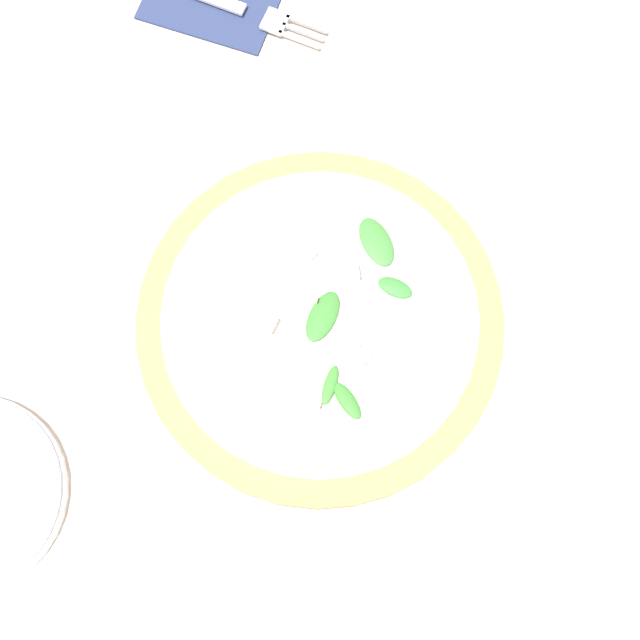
# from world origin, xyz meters

# --- Properties ---
(ground_plane) EXTENTS (6.00, 6.00, 0.00)m
(ground_plane) POSITION_xyz_m (0.00, 0.00, 0.00)
(ground_plane) COLOR beige
(pizza_arugula_main) EXTENTS (0.33, 0.33, 0.05)m
(pizza_arugula_main) POSITION_xyz_m (-0.03, -0.01, 0.02)
(pizza_arugula_main) COLOR white
(pizza_arugula_main) RESTS_ON ground_plane
(napkin) EXTENTS (0.15, 0.12, 0.01)m
(napkin) POSITION_xyz_m (-0.14, 0.31, 0.00)
(napkin) COLOR navy
(napkin) RESTS_ON ground_plane
(fork) EXTENTS (0.21, 0.10, 0.00)m
(fork) POSITION_xyz_m (-0.13, 0.31, 0.01)
(fork) COLOR silver
(fork) RESTS_ON ground_plane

